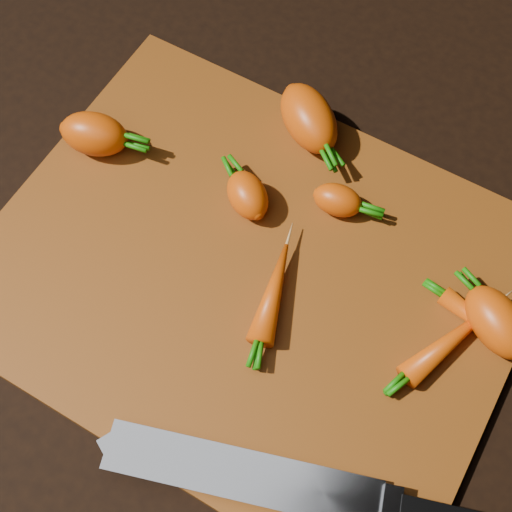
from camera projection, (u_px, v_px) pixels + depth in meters
The scene contains 11 objects.
ground at pixel (251, 280), 0.70m from camera, with size 2.00×2.00×0.01m, color black.
cutting_board at pixel (251, 275), 0.69m from camera, with size 0.50×0.40×0.01m, color #74370B.
carrot_0 at pixel (94, 134), 0.72m from camera, with size 0.07×0.04×0.04m, color #E9550D.
carrot_1 at pixel (248, 195), 0.70m from camera, with size 0.05×0.04×0.04m, color #E9550D.
carrot_2 at pixel (309, 118), 0.73m from camera, with size 0.09×0.05×0.05m, color #E9550D.
carrot_3 at pixel (338, 200), 0.70m from camera, with size 0.05×0.03×0.03m, color #E9550D.
carrot_4 at pixel (497, 322), 0.63m from camera, with size 0.07×0.04×0.04m, color #E9550D.
carrot_5 at pixel (452, 340), 0.64m from camera, with size 0.11×0.02×0.02m, color #E9550D.
carrot_6 at pixel (491, 331), 0.64m from camera, with size 0.11×0.02×0.02m, color #E9550D.
carrot_7 at pixel (273, 292), 0.66m from camera, with size 0.10×0.03×0.03m, color #E9550D.
knife at pixel (269, 481), 0.59m from camera, with size 0.37×0.15×0.02m.
Camera 1 is at (0.15, -0.24, 0.63)m, focal length 50.00 mm.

